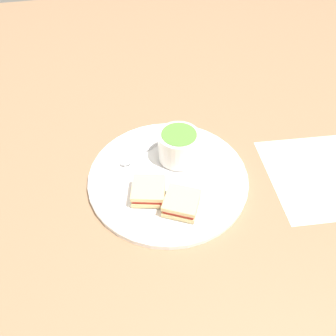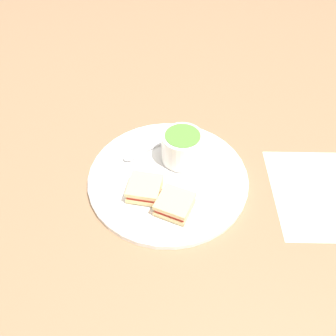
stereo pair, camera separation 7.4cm
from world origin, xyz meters
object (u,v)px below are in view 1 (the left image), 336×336
soup_bowl (179,146)px  sandwich_half_near (149,191)px  spoon (130,159)px  sandwich_half_far (182,203)px

soup_bowl → sandwich_half_near: (0.09, 0.10, -0.02)m
spoon → sandwich_half_near: bearing=72.7°
spoon → sandwich_half_far: (-0.09, 0.16, 0.01)m
spoon → sandwich_half_near: 0.12m
soup_bowl → sandwich_half_near: soup_bowl is taller
soup_bowl → spoon: size_ratio=0.90×
spoon → sandwich_half_near: sandwich_half_near is taller
soup_bowl → sandwich_half_far: (0.03, 0.15, -0.02)m
soup_bowl → sandwich_half_far: size_ratio=1.03×
sandwich_half_far → soup_bowl: bearing=-100.9°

